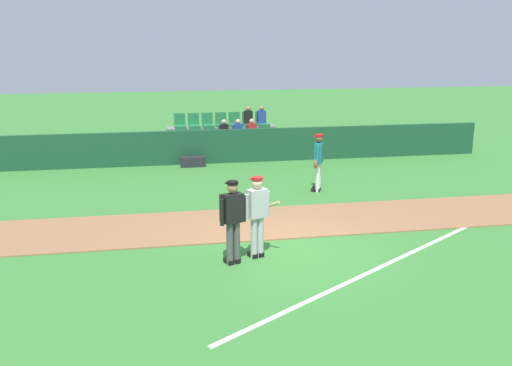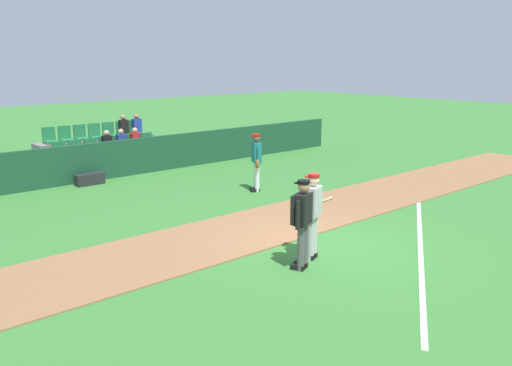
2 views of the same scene
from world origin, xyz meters
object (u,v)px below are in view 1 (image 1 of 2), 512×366
batter_grey_jersey (257,214)px  equipment_bag (193,162)px  runner_teal_jersey (318,160)px  umpire_home_plate (232,217)px

batter_grey_jersey → equipment_bag: 9.18m
batter_grey_jersey → runner_teal_jersey: bearing=60.6°
batter_grey_jersey → runner_teal_jersey: same height
batter_grey_jersey → umpire_home_plate: bearing=-156.3°
umpire_home_plate → runner_teal_jersey: size_ratio=1.00×
equipment_bag → batter_grey_jersey: bearing=-85.6°
runner_teal_jersey → batter_grey_jersey: bearing=-119.4°
equipment_bag → umpire_home_plate: bearing=-89.2°
batter_grey_jersey → umpire_home_plate: same height
batter_grey_jersey → runner_teal_jersey: (2.80, 4.96, -0.01)m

